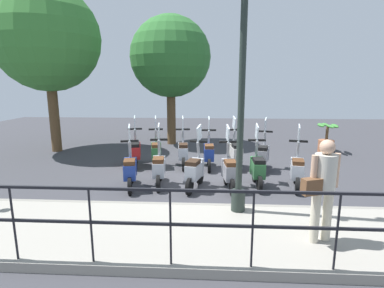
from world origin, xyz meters
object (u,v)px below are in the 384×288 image
(scooter_near_1, at_px, (257,168))
(scooter_far_2, at_px, (209,153))
(scooter_far_3, at_px, (183,152))
(scooter_far_5, at_px, (136,151))
(scooter_near_2, at_px, (229,171))
(scooter_far_1, at_px, (236,152))
(scooter_far_0, at_px, (263,155))
(scooter_near_4, at_px, (159,167))
(pedestrian_with_bag, at_px, (323,183))
(tree_large, at_px, (47,39))
(potted_palm, at_px, (326,140))
(scooter_far_4, at_px, (156,152))
(scooter_near_0, at_px, (297,169))
(scooter_near_5, at_px, (130,169))
(scooter_near_3, at_px, (195,170))
(lamp_post_near, at_px, (241,105))
(tree_distant, at_px, (171,57))

(scooter_near_1, distance_m, scooter_far_2, 1.97)
(scooter_far_3, relative_size, scooter_far_5, 1.00)
(scooter_near_1, height_order, scooter_near_2, same)
(scooter_far_1, xyz_separation_m, scooter_far_5, (-0.01, 3.06, 0.00))
(scooter_far_0, bearing_deg, scooter_near_1, -178.96)
(scooter_near_4, bearing_deg, scooter_far_2, -43.50)
(pedestrian_with_bag, xyz_separation_m, scooter_near_2, (2.58, 1.20, -0.60))
(tree_large, xyz_separation_m, potted_palm, (0.39, -10.12, -3.61))
(tree_large, distance_m, scooter_far_2, 7.09)
(scooter_near_1, xyz_separation_m, scooter_near_2, (-0.25, 0.71, 0.00))
(scooter_near_4, bearing_deg, scooter_far_4, 5.91)
(scooter_near_0, height_order, scooter_near_2, same)
(scooter_far_1, height_order, scooter_far_5, same)
(scooter_far_0, bearing_deg, scooter_near_4, 133.83)
(tree_large, distance_m, scooter_near_5, 6.55)
(potted_palm, distance_m, scooter_far_3, 5.66)
(scooter_near_3, xyz_separation_m, scooter_far_1, (1.94, -1.14, 0.00))
(scooter_far_1, bearing_deg, scooter_near_2, 162.95)
(scooter_near_0, bearing_deg, scooter_far_1, 50.38)
(pedestrian_with_bag, bearing_deg, scooter_far_2, 1.35)
(scooter_near_4, distance_m, scooter_far_2, 2.05)
(scooter_near_1, bearing_deg, scooter_far_0, -15.14)
(scooter_near_4, bearing_deg, pedestrian_with_bag, -139.54)
(scooter_far_1, bearing_deg, lamp_post_near, 168.13)
(scooter_far_1, bearing_deg, tree_distant, 26.17)
(scooter_near_3, relative_size, scooter_far_5, 1.00)
(scooter_near_4, bearing_deg, potted_palm, -60.13)
(tree_distant, xyz_separation_m, scooter_far_2, (-3.68, -1.58, -3.06))
(scooter_near_0, bearing_deg, potted_palm, -15.51)
(pedestrian_with_bag, relative_size, scooter_far_3, 1.03)
(scooter_near_0, relative_size, scooter_far_0, 1.00)
(scooter_near_3, relative_size, scooter_near_5, 1.00)
(scooter_near_2, bearing_deg, scooter_near_0, -90.12)
(scooter_near_5, bearing_deg, scooter_near_2, -100.84)
(lamp_post_near, relative_size, scooter_near_1, 2.93)
(pedestrian_with_bag, xyz_separation_m, potted_palm, (6.85, -2.67, -0.63))
(tree_distant, xyz_separation_m, scooter_near_2, (-5.50, -2.07, -3.06))
(scooter_near_1, xyz_separation_m, scooter_far_0, (1.42, -0.38, 0.00))
(pedestrian_with_bag, relative_size, potted_palm, 1.50)
(tree_large, relative_size, scooter_far_5, 3.86)
(tree_large, relative_size, scooter_near_0, 3.86)
(tree_distant, height_order, scooter_near_0, tree_distant)
(scooter_far_0, height_order, scooter_far_2, same)
(scooter_near_3, relative_size, scooter_near_4, 1.00)
(scooter_near_5, relative_size, scooter_far_5, 1.00)
(scooter_far_3, bearing_deg, scooter_far_4, 85.95)
(scooter_near_3, relative_size, scooter_far_2, 1.00)
(tree_distant, relative_size, scooter_near_1, 3.37)
(scooter_near_1, relative_size, scooter_far_5, 1.00)
(tree_distant, bearing_deg, scooter_near_2, -159.34)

